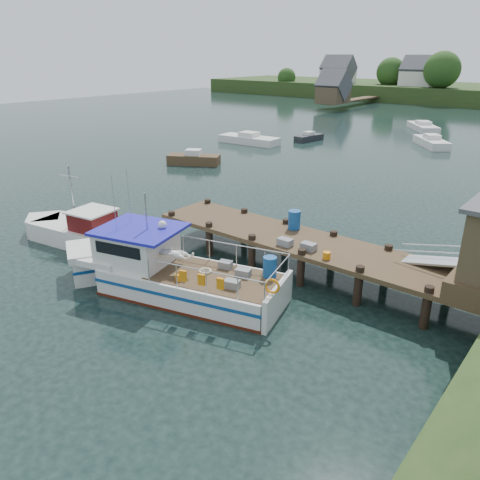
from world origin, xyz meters
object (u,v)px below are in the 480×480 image
Objects in this scene: moored_b at (431,142)px; moored_a at (249,139)px; moored_d at (423,127)px; work_boat at (83,232)px; lobster_boat at (165,271)px; moored_rowboat at (194,159)px; dock at (431,253)px; moored_e at (309,137)px.

moored_a is at bearing -130.07° from moored_b.
moored_b is at bearing -73.54° from moored_d.
work_boat reaches higher than moored_b.
moored_rowboat is (-15.05, 16.97, -0.39)m from lobster_boat.
moored_b is (15.26, 10.35, 0.01)m from moored_a.
moored_rowboat is (-8.14, 16.13, -0.14)m from work_boat.
moored_d is at bearing 75.44° from moored_rowboat.
dock reaches higher than moored_d.
moored_e is (-13.46, 32.95, -0.49)m from lobster_boat.
lobster_boat is at bearing -88.92° from moored_d.
moored_b is 12.34m from moored_e.
work_boat is at bearing -62.71° from moored_rowboat.
dock is 35.49m from moored_e.
moored_e is (-6.55, 32.11, -0.25)m from work_boat.
moored_a is 23.33m from moored_d.
moored_rowboat is at bearing 153.12° from dock.
dock is 3.67× the size of moored_rowboat.
dock is 45.80m from moored_d.
lobster_boat is 1.80× the size of moored_b.
moored_b is 1.46× the size of moored_e.
moored_a is 1.77× the size of moored_e.
moored_a is 1.21× the size of moored_b.
moored_a is at bearing 103.25° from moored_rowboat.
moored_rowboat is 0.69× the size of moored_a.
moored_rowboat is at bearing 107.46° from work_boat.
moored_rowboat is at bearing -105.67° from moored_b.
moored_a is at bearing 102.18° from work_boat.
lobster_boat is 2.64× the size of moored_e.
moored_a is at bearing 138.93° from dock.
moored_b is (-2.20, 37.98, -0.41)m from lobster_boat.
lobster_boat reaches higher than moored_a.
moored_b is 0.85× the size of moored_d.
lobster_boat is 48.74m from moored_d.
moored_a is (-10.55, 26.79, -0.17)m from work_boat.
lobster_boat is 2.16× the size of moored_rowboat.
moored_a is at bearing -124.42° from moored_d.
dock reaches higher than moored_b.
dock reaches higher than work_boat.
moored_e is (4.00, 5.32, -0.07)m from moored_a.
lobster_boat is 1.49× the size of moored_a.
work_boat is at bearing -52.44° from moored_a.
lobster_boat is 38.05m from moored_b.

